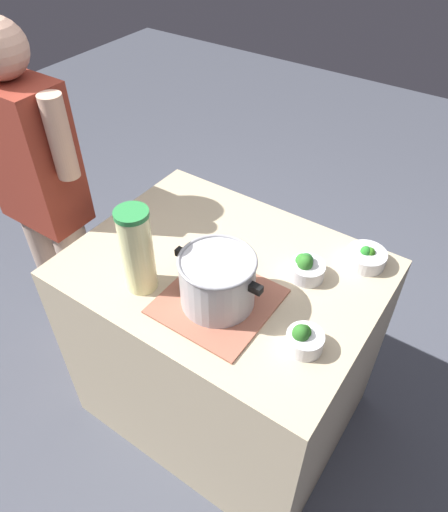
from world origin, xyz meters
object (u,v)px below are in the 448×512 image
object	(u,v)px
cooking_pot	(217,280)
broccoli_bowl_back	(304,339)
lemonade_pitcher	(137,250)
broccoli_bowl_center	(366,257)
person_cook	(45,203)
broccoli_bowl_front	(306,267)

from	to	relation	value
cooking_pot	broccoli_bowl_back	xyz separation A→B (m)	(-0.30, 0.00, -0.06)
cooking_pot	lemonade_pitcher	world-z (taller)	lemonade_pitcher
broccoli_bowl_center	person_cook	bearing A→B (deg)	17.83
broccoli_bowl_front	person_cook	bearing A→B (deg)	11.54
cooking_pot	broccoli_bowl_front	size ratio (longest dim) A/B	2.60
broccoli_bowl_front	broccoli_bowl_center	bearing A→B (deg)	-129.96
lemonade_pitcher	person_cook	world-z (taller)	person_cook
cooking_pot	person_cook	size ratio (longest dim) A/B	0.20
lemonade_pitcher	broccoli_bowl_center	size ratio (longest dim) A/B	2.20
broccoli_bowl_center	broccoli_bowl_back	xyz separation A→B (m)	(0.01, 0.44, 0.01)
broccoli_bowl_back	broccoli_bowl_front	bearing A→B (deg)	-63.91
lemonade_pitcher	person_cook	distance (m)	0.67
broccoli_bowl_center	cooking_pot	bearing A→B (deg)	54.05
broccoli_bowl_front	person_cook	world-z (taller)	person_cook
broccoli_bowl_center	broccoli_bowl_back	size ratio (longest dim) A/B	1.25
cooking_pot	broccoli_bowl_front	bearing A→B (deg)	-123.14
broccoli_bowl_front	broccoli_bowl_back	size ratio (longest dim) A/B	1.08
broccoli_bowl_front	broccoli_bowl_back	bearing A→B (deg)	116.09
cooking_pot	broccoli_bowl_back	distance (m)	0.31
cooking_pot	person_cook	bearing A→B (deg)	-3.13
lemonade_pitcher	broccoli_bowl_center	xyz separation A→B (m)	(-0.56, -0.52, -0.12)
broccoli_bowl_front	broccoli_bowl_back	world-z (taller)	broccoli_bowl_front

